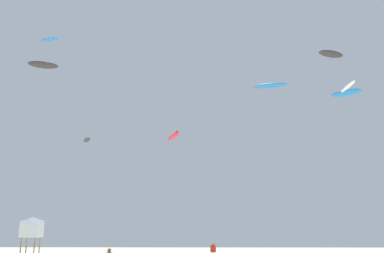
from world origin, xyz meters
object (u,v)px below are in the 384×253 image
(kite_aloft_1, at_px, (43,65))
(kite_aloft_7, at_px, (331,54))
(lifeguard_tower, at_px, (32,227))
(person_midground, at_px, (213,250))
(kite_aloft_6, at_px, (87,140))
(kite_aloft_0, at_px, (50,39))
(kite_aloft_5, at_px, (346,93))
(kite_aloft_4, at_px, (174,136))
(kite_aloft_2, at_px, (348,87))
(kite_aloft_3, at_px, (270,85))

(kite_aloft_1, relative_size, kite_aloft_7, 0.99)
(lifeguard_tower, bearing_deg, person_midground, -28.52)
(lifeguard_tower, height_order, kite_aloft_7, kite_aloft_7)
(kite_aloft_6, xyz_separation_m, kite_aloft_7, (32.28, 0.73, 11.94))
(kite_aloft_1, bearing_deg, kite_aloft_0, -66.34)
(person_midground, bearing_deg, kite_aloft_5, -50.22)
(kite_aloft_0, bearing_deg, kite_aloft_1, 113.66)
(kite_aloft_5, bearing_deg, kite_aloft_6, 168.75)
(kite_aloft_4, bearing_deg, kite_aloft_0, -156.81)
(person_midground, relative_size, lifeguard_tower, 0.38)
(lifeguard_tower, xyz_separation_m, kite_aloft_4, (16.19, -5.81, 9.05))
(kite_aloft_1, xyz_separation_m, kite_aloft_4, (18.15, -9.40, -12.03))
(kite_aloft_1, height_order, kite_aloft_2, kite_aloft_1)
(kite_aloft_2, bearing_deg, person_midground, -174.57)
(person_midground, relative_size, kite_aloft_3, 0.35)
(kite_aloft_1, xyz_separation_m, kite_aloft_2, (35.15, -13.20, -8.12))
(kite_aloft_5, height_order, kite_aloft_7, kite_aloft_7)
(kite_aloft_4, height_order, kite_aloft_5, kite_aloft_5)
(kite_aloft_0, xyz_separation_m, kite_aloft_2, (28.82, 1.26, -4.62))
(kite_aloft_1, xyz_separation_m, kite_aloft_7, (38.66, 1.17, 1.75))
(kite_aloft_5, bearing_deg, person_midground, -151.09)
(person_midground, height_order, kite_aloft_6, kite_aloft_6)
(kite_aloft_2, relative_size, kite_aloft_3, 0.68)
(kite_aloft_1, bearing_deg, person_midground, -33.36)
(kite_aloft_0, relative_size, kite_aloft_1, 0.55)
(kite_aloft_5, xyz_separation_m, kite_aloft_6, (-31.28, 6.22, -3.98))
(lifeguard_tower, bearing_deg, kite_aloft_1, 118.69)
(lifeguard_tower, bearing_deg, kite_aloft_6, 42.39)
(kite_aloft_6, bearing_deg, kite_aloft_1, -176.06)
(kite_aloft_3, height_order, kite_aloft_6, kite_aloft_3)
(person_midground, bearing_deg, kite_aloft_7, -36.04)
(kite_aloft_2, xyz_separation_m, kite_aloft_3, (-5.16, 12.87, 4.86))
(kite_aloft_5, bearing_deg, kite_aloft_3, 144.57)
(kite_aloft_1, height_order, kite_aloft_4, kite_aloft_1)
(kite_aloft_4, bearing_deg, kite_aloft_2, -12.59)
(kite_aloft_3, bearing_deg, lifeguard_tower, -173.37)
(person_midground, height_order, lifeguard_tower, lifeguard_tower)
(kite_aloft_2, bearing_deg, kite_aloft_7, 76.28)
(kite_aloft_1, height_order, kite_aloft_3, kite_aloft_1)
(kite_aloft_1, bearing_deg, kite_aloft_6, 3.94)
(lifeguard_tower, relative_size, kite_aloft_3, 0.91)
(person_midground, xyz_separation_m, kite_aloft_7, (16.70, 15.62, 24.96))
(person_midground, relative_size, kite_aloft_4, 0.45)
(kite_aloft_7, bearing_deg, kite_aloft_4, -152.73)
(person_midground, height_order, kite_aloft_7, kite_aloft_7)
(kite_aloft_2, bearing_deg, lifeguard_tower, 163.85)
(person_midground, relative_size, kite_aloft_2, 0.51)
(lifeguard_tower, distance_m, kite_aloft_2, 36.90)
(person_midground, height_order, kite_aloft_4, kite_aloft_4)
(person_midground, xyz_separation_m, kite_aloft_1, (-21.96, 14.46, 23.21))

